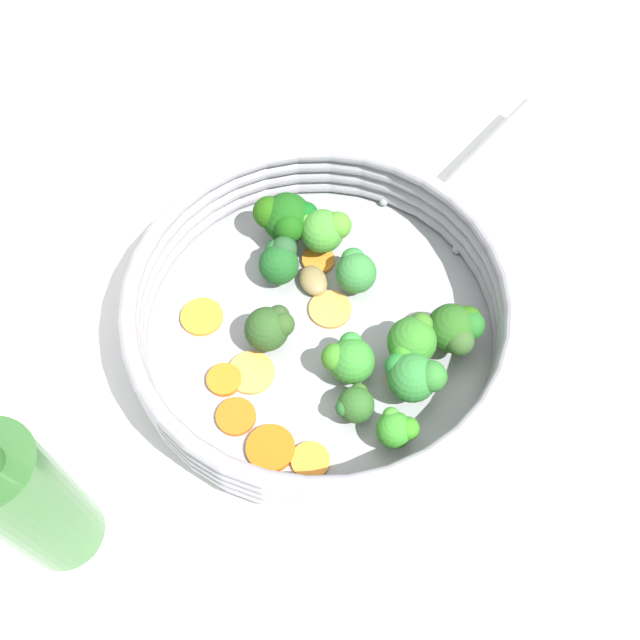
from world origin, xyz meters
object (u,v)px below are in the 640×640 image
carrot_slice_4 (310,461)px  carrot_slice_8 (251,373)px  carrot_slice_5 (236,417)px  broccoli_floret_10 (324,230)px  broccoli_floret_3 (280,259)px  broccoli_floret_7 (414,376)px  carrot_slice_1 (224,380)px  broccoli_floret_5 (457,329)px  broccoli_floret_8 (412,342)px  carrot_slice_3 (330,309)px  mushroom_piece_0 (308,281)px  broccoli_floret_0 (286,218)px  broccoli_floret_4 (355,404)px  broccoli_floret_1 (398,429)px  carrot_slice_2 (271,448)px  broccoli_floret_6 (349,359)px  broccoli_floret_2 (271,328)px  broccoli_floret_9 (355,270)px  carrot_slice_7 (406,377)px  oil_bottle (29,500)px  carrot_slice_6 (318,260)px  skillet (320,333)px  carrot_slice_0 (202,317)px

carrot_slice_4 → carrot_slice_8: size_ratio=0.79×
carrot_slice_5 → broccoli_floret_10: bearing=-120.9°
carrot_slice_8 → broccoli_floret_3: broccoli_floret_3 is taller
broccoli_floret_7 → broccoli_floret_3: bearing=-54.5°
carrot_slice_1 → broccoli_floret_5: (-0.19, -0.01, 0.03)m
broccoli_floret_8 → carrot_slice_3: bearing=-43.9°
mushroom_piece_0 → broccoli_floret_3: bearing=-32.7°
broccoli_floret_0 → broccoli_floret_4: (-0.03, 0.18, -0.01)m
broccoli_floret_1 → broccoli_floret_10: 0.19m
carrot_slice_1 → broccoli_floret_4: size_ratio=0.81×
carrot_slice_2 → carrot_slice_4: size_ratio=1.27×
broccoli_floret_6 → mushroom_piece_0: bearing=-76.1°
broccoli_floret_5 → broccoli_floret_7: broccoli_floret_7 is taller
broccoli_floret_6 → broccoli_floret_8: bearing=-174.5°
broccoli_floret_1 → broccoli_floret_8: broccoli_floret_8 is taller
broccoli_floret_4 → broccoli_floret_8: size_ratio=0.69×
carrot_slice_8 → broccoli_floret_4: broccoli_floret_4 is taller
broccoli_floret_2 → carrot_slice_2: bearing=83.3°
broccoli_floret_9 → carrot_slice_7: bearing=106.1°
broccoli_floret_2 → oil_bottle: 0.22m
carrot_slice_8 → mushroom_piece_0: size_ratio=1.22×
carrot_slice_3 → carrot_slice_6: carrot_slice_6 is taller
skillet → broccoli_floret_4: broccoli_floret_4 is taller
broccoli_floret_3 → broccoli_floret_6: bearing=113.3°
carrot_slice_0 → broccoli_floret_10: broccoli_floret_10 is taller
broccoli_floret_2 → broccoli_floret_9: bearing=-148.2°
carrot_slice_3 → carrot_slice_4: same height
broccoli_floret_0 → oil_bottle: 0.31m
broccoli_floret_0 → carrot_slice_6: bearing=130.5°
mushroom_piece_0 → carrot_slice_8: bearing=54.1°
broccoli_floret_0 → broccoli_floret_9: size_ratio=1.40×
carrot_slice_7 → broccoli_floret_3: broccoli_floret_3 is taller
carrot_slice_1 → carrot_slice_2: 0.07m
carrot_slice_7 → broccoli_floret_6: size_ratio=0.75×
broccoli_floret_3 → broccoli_floret_9: (-0.06, 0.02, -0.00)m
broccoli_floret_3 → carrot_slice_5: bearing=68.9°
broccoli_floret_0 → broccoli_floret_9: 0.08m
broccoli_floret_1 → skillet: bearing=-67.0°
skillet → carrot_slice_2: bearing=62.8°
carrot_slice_7 → broccoli_floret_5: broccoli_floret_5 is taller
broccoli_floret_6 → broccoli_floret_10: 0.13m
skillet → carrot_slice_8: (0.06, 0.03, 0.01)m
broccoli_floret_7 → broccoli_floret_6: bearing=-28.2°
oil_bottle → broccoli_floret_3: bearing=-133.0°
carrot_slice_6 → broccoli_floret_5: 0.14m
carrot_slice_1 → broccoli_floret_9: 0.15m
broccoli_floret_3 → broccoli_floret_9: size_ratio=1.01×
carrot_slice_8 → mushroom_piece_0: (-0.06, -0.08, 0.01)m
broccoli_floret_10 → broccoli_floret_0: bearing=-28.0°
oil_bottle → broccoli_floret_2: bearing=-142.1°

